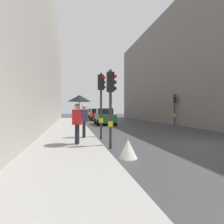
# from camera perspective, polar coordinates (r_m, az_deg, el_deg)

# --- Properties ---
(ground_plane) EXTENTS (120.00, 120.00, 0.00)m
(ground_plane) POSITION_cam_1_polar(r_m,az_deg,el_deg) (10.00, 25.20, -8.91)
(ground_plane) COLOR #38383A
(sidewalk_kerb) EXTENTS (3.05, 40.00, 0.16)m
(sidewalk_kerb) POSITION_cam_1_polar(r_m,az_deg,el_deg) (13.93, -12.91, -5.76)
(sidewalk_kerb) COLOR gray
(sidewalk_kerb) RESTS_ON ground
(building_facade_right) EXTENTS (12.00, 34.18, 13.11)m
(building_facade_right) POSITION_cam_1_polar(r_m,az_deg,el_deg) (26.96, 26.83, 11.19)
(building_facade_right) COLOR slate
(building_facade_right) RESTS_ON ground
(traffic_light_far_median) EXTENTS (0.25, 0.43, 3.50)m
(traffic_light_far_median) POSITION_cam_1_polar(r_m,az_deg,el_deg) (31.03, -0.28, 2.23)
(traffic_light_far_median) COLOR #2D2D2D
(traffic_light_far_median) RESTS_ON ground
(traffic_light_near_right) EXTENTS (0.44, 0.37, 3.71)m
(traffic_light_near_right) POSITION_cam_1_polar(r_m,az_deg,el_deg) (10.67, -3.20, 5.56)
(traffic_light_near_right) COLOR #2D2D2D
(traffic_light_near_right) RESTS_ON ground
(traffic_light_mid_street) EXTENTS (0.34, 0.45, 3.26)m
(traffic_light_mid_street) POSITION_cam_1_polar(r_m,az_deg,el_deg) (20.43, 18.29, 2.41)
(traffic_light_mid_street) COLOR #2D2D2D
(traffic_light_mid_street) RESTS_ON ground
(traffic_light_near_left) EXTENTS (0.43, 0.25, 3.36)m
(traffic_light_near_left) POSITION_cam_1_polar(r_m,az_deg,el_deg) (8.10, -0.31, 5.35)
(traffic_light_near_left) COLOR #2D2D2D
(traffic_light_near_left) RESTS_ON ground
(car_green_estate) EXTENTS (2.09, 4.24, 1.76)m
(car_green_estate) POSITION_cam_1_polar(r_m,az_deg,el_deg) (20.58, -2.23, -1.37)
(car_green_estate) COLOR #2D6038
(car_green_estate) RESTS_ON ground
(car_yellow_taxi) EXTENTS (2.15, 4.27, 1.76)m
(car_yellow_taxi) POSITION_cam_1_polar(r_m,az_deg,el_deg) (37.40, -5.90, -0.35)
(car_yellow_taxi) COLOR yellow
(car_yellow_taxi) RESTS_ON ground
(car_red_sedan) EXTENTS (2.07, 4.23, 1.76)m
(car_red_sedan) POSITION_cam_1_polar(r_m,az_deg,el_deg) (28.63, -4.66, -0.73)
(car_red_sedan) COLOR red
(car_red_sedan) RESTS_ON ground
(pedestrian_with_umbrella) EXTENTS (1.00, 1.00, 2.14)m
(pedestrian_with_umbrella) POSITION_cam_1_polar(r_m,az_deg,el_deg) (8.40, -9.98, 1.92)
(pedestrian_with_umbrella) COLOR black
(pedestrian_with_umbrella) RESTS_ON sidewalk_kerb
(pedestrian_with_grey_backpack) EXTENTS (0.63, 0.37, 1.77)m
(pedestrian_with_grey_backpack) POSITION_cam_1_polar(r_m,az_deg,el_deg) (10.34, -8.67, -2.03)
(pedestrian_with_grey_backpack) COLOR black
(pedestrian_with_grey_backpack) RESTS_ON sidewalk_kerb
(warning_sign_triangle) EXTENTS (0.64, 0.64, 0.65)m
(warning_sign_triangle) POSITION_cam_1_polar(r_m,az_deg,el_deg) (6.64, 4.84, -10.96)
(warning_sign_triangle) COLOR silver
(warning_sign_triangle) RESTS_ON ground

